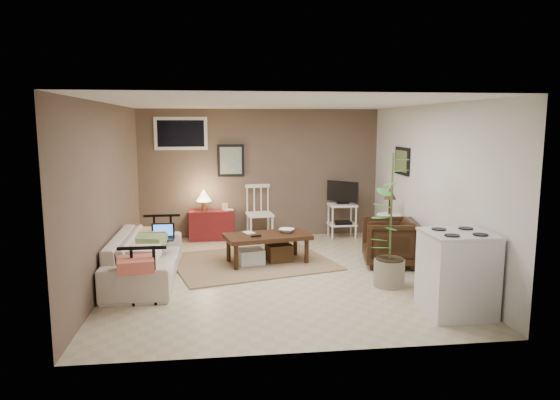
{
  "coord_description": "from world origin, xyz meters",
  "views": [
    {
      "loc": [
        -0.77,
        -6.84,
        2.12
      ],
      "look_at": [
        0.11,
        0.35,
        1.02
      ],
      "focal_mm": 32.0,
      "sensor_mm": 36.0,
      "label": 1
    }
  ],
  "objects": [
    {
      "name": "floor",
      "position": [
        0.0,
        0.0,
        0.0
      ],
      "size": [
        5.0,
        5.0,
        0.0
      ],
      "primitive_type": "plane",
      "color": "#C1B293",
      "rests_on": "ground"
    },
    {
      "name": "sofa_pillows",
      "position": [
        -1.75,
        -0.26,
        0.51
      ],
      "size": [
        0.41,
        2.03,
        0.14
      ],
      "primitive_type": null,
      "color": "beige",
      "rests_on": "sofa"
    },
    {
      "name": "stove",
      "position": [
        1.85,
        -1.74,
        0.47
      ],
      "size": [
        0.73,
        0.68,
        0.95
      ],
      "color": "silver",
      "rests_on": "floor"
    },
    {
      "name": "armchair",
      "position": [
        1.77,
        0.25,
        0.39
      ],
      "size": [
        0.85,
        0.88,
        0.78
      ],
      "primitive_type": "imported",
      "rotation": [
        0.0,
        0.0,
        -1.77
      ],
      "color": "black",
      "rests_on": "floor"
    },
    {
      "name": "book_console",
      "position": [
        -0.68,
        2.25,
        0.65
      ],
      "size": [
        0.16,
        0.03,
        0.21
      ],
      "primitive_type": "imported",
      "rotation": [
        0.0,
        0.0,
        0.06
      ],
      "color": "#35170E",
      "rests_on": "red_console"
    },
    {
      "name": "book_table",
      "position": [
        -0.4,
        0.66,
        0.56
      ],
      "size": [
        0.14,
        0.07,
        0.2
      ],
      "primitive_type": "imported",
      "rotation": [
        0.0,
        0.0,
        0.36
      ],
      "color": "#35170E",
      "rests_on": "coffee_table"
    },
    {
      "name": "sofa_end_rails",
      "position": [
        -1.68,
        -0.01,
        0.36
      ],
      "size": [
        0.57,
        2.13,
        0.72
      ],
      "primitive_type": null,
      "color": "black",
      "rests_on": "floor"
    },
    {
      "name": "tv_stand",
      "position": [
        1.51,
        2.14,
        0.57
      ],
      "size": [
        0.5,
        0.48,
        1.07
      ],
      "color": "white",
      "rests_on": "floor"
    },
    {
      "name": "rug",
      "position": [
        -0.29,
        0.63,
        0.01
      ],
      "size": [
        2.73,
        2.41,
        0.02
      ],
      "primitive_type": "cube",
      "rotation": [
        0.0,
        0.0,
        0.27
      ],
      "color": "#8D7352",
      "rests_on": "floor"
    },
    {
      "name": "red_console",
      "position": [
        -0.93,
        2.28,
        0.33
      ],
      "size": [
        0.82,
        0.36,
        0.95
      ],
      "color": "maroon",
      "rests_on": "floor"
    },
    {
      "name": "window",
      "position": [
        -1.45,
        2.48,
        1.95
      ],
      "size": [
        0.96,
        0.03,
        0.6
      ],
      "primitive_type": "cube",
      "color": "white"
    },
    {
      "name": "laptop",
      "position": [
        -1.6,
        0.36,
        0.54
      ],
      "size": [
        0.33,
        0.24,
        0.22
      ],
      "color": "black",
      "rests_on": "sofa"
    },
    {
      "name": "side_table",
      "position": [
        1.99,
        0.92,
        0.68
      ],
      "size": [
        0.41,
        0.41,
        1.09
      ],
      "color": "white",
      "rests_on": "floor"
    },
    {
      "name": "potted_plant",
      "position": [
        1.44,
        -0.71,
        0.95
      ],
      "size": [
        0.45,
        0.45,
        1.79
      ],
      "color": "#A29480",
      "rests_on": "floor"
    },
    {
      "name": "art_back",
      "position": [
        -0.55,
        2.48,
        1.45
      ],
      "size": [
        0.5,
        0.03,
        0.6
      ],
      "primitive_type": "cube",
      "color": "black"
    },
    {
      "name": "art_right",
      "position": [
        2.23,
        1.05,
        1.52
      ],
      "size": [
        0.03,
        0.6,
        0.45
      ],
      "primitive_type": "cube",
      "color": "black"
    },
    {
      "name": "coffee_table",
      "position": [
        -0.07,
        0.56,
        0.27
      ],
      "size": [
        1.38,
        0.9,
        0.48
      ],
      "color": "#35170E",
      "rests_on": "floor"
    },
    {
      "name": "sofa",
      "position": [
        -1.8,
        -0.01,
        0.42
      ],
      "size": [
        0.62,
        2.13,
        0.83
      ],
      "primitive_type": "imported",
      "rotation": [
        0.0,
        0.0,
        1.57
      ],
      "color": "beige",
      "rests_on": "floor"
    },
    {
      "name": "bowl",
      "position": [
        0.26,
        0.67,
        0.57
      ],
      "size": [
        0.24,
        0.14,
        0.23
      ],
      "primitive_type": "imported",
      "rotation": [
        0.0,
        0.0,
        -0.38
      ],
      "color": "#35170E",
      "rests_on": "coffee_table"
    },
    {
      "name": "spindle_chair",
      "position": [
        -0.05,
        2.16,
        0.48
      ],
      "size": [
        0.5,
        0.5,
        1.02
      ],
      "color": "white",
      "rests_on": "floor"
    }
  ]
}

